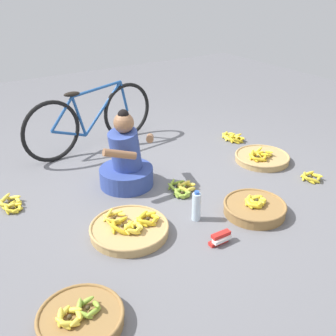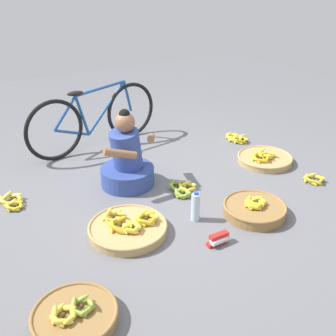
% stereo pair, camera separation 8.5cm
% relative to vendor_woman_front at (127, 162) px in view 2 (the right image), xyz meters
% --- Properties ---
extents(ground_plane, '(10.00, 10.00, 0.00)m').
position_rel_vendor_woman_front_xyz_m(ground_plane, '(0.16, -0.30, -0.25)').
color(ground_plane, slate).
extents(vendor_woman_front, '(0.68, 0.52, 0.77)m').
position_rel_vendor_woman_front_xyz_m(vendor_woman_front, '(0.00, 0.00, 0.00)').
color(vendor_woman_front, '#334793').
rests_on(vendor_woman_front, ground).
extents(bicycle_leaning, '(1.69, 0.34, 0.73)m').
position_rel_vendor_woman_front_xyz_m(bicycle_leaning, '(0.08, 1.01, 0.11)').
color(bicycle_leaning, black).
rests_on(bicycle_leaning, ground).
extents(banana_basket_front_right, '(0.54, 0.54, 0.17)m').
position_rel_vendor_woman_front_xyz_m(banana_basket_front_right, '(0.69, -1.05, -0.19)').
color(banana_basket_front_right, olive).
rests_on(banana_basket_front_right, ground).
extents(banana_basket_front_left, '(0.59, 0.59, 0.14)m').
position_rel_vendor_woman_front_xyz_m(banana_basket_front_left, '(1.50, -0.33, -0.20)').
color(banana_basket_front_left, tan).
rests_on(banana_basket_front_left, ground).
extents(banana_basket_back_center, '(0.64, 0.64, 0.15)m').
position_rel_vendor_woman_front_xyz_m(banana_basket_back_center, '(-0.36, -0.73, -0.20)').
color(banana_basket_back_center, tan).
rests_on(banana_basket_back_center, ground).
extents(banana_basket_near_bicycle, '(0.53, 0.53, 0.14)m').
position_rel_vendor_woman_front_xyz_m(banana_basket_near_bicycle, '(-1.03, -1.39, -0.19)').
color(banana_basket_near_bicycle, olive).
rests_on(banana_basket_near_bicycle, ground).
extents(loose_bananas_mid_left, '(0.23, 0.33, 0.09)m').
position_rel_vendor_woman_front_xyz_m(loose_bananas_mid_left, '(-1.06, 0.20, -0.22)').
color(loose_bananas_mid_left, yellow).
rests_on(loose_bananas_mid_left, ground).
extents(loose_bananas_back_right, '(0.23, 0.24, 0.08)m').
position_rel_vendor_woman_front_xyz_m(loose_bananas_back_right, '(1.60, -0.91, -0.22)').
color(loose_bananas_back_right, yellow).
rests_on(loose_bananas_back_right, ground).
extents(loose_bananas_near_vendor, '(0.28, 0.33, 0.09)m').
position_rel_vendor_woman_front_xyz_m(loose_bananas_near_vendor, '(0.37, -0.41, -0.22)').
color(loose_bananas_near_vendor, '#8CAD38').
rests_on(loose_bananas_near_vendor, ground).
extents(loose_bananas_mid_right, '(0.25, 0.34, 0.10)m').
position_rel_vendor_woman_front_xyz_m(loose_bananas_mid_right, '(1.62, 0.31, -0.21)').
color(loose_bananas_mid_right, gold).
rests_on(loose_bananas_mid_right, ground).
extents(water_bottle, '(0.07, 0.07, 0.27)m').
position_rel_vendor_woman_front_xyz_m(water_bottle, '(0.21, -0.86, -0.12)').
color(water_bottle, silver).
rests_on(water_bottle, ground).
extents(packet_carton_stack, '(0.18, 0.07, 0.09)m').
position_rel_vendor_woman_front_xyz_m(packet_carton_stack, '(0.17, -1.22, -0.20)').
color(packet_carton_stack, red).
rests_on(packet_carton_stack, ground).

